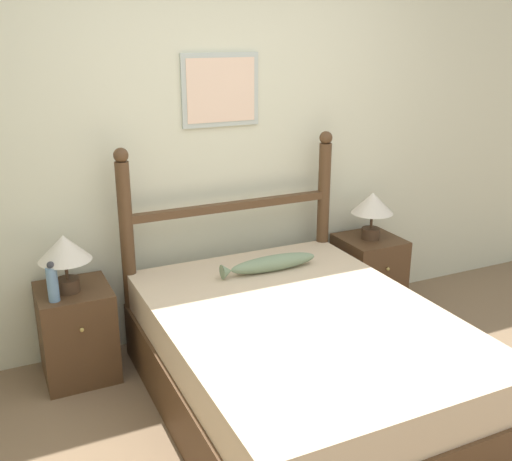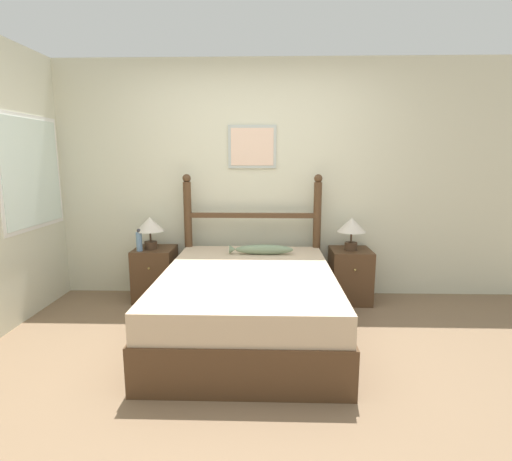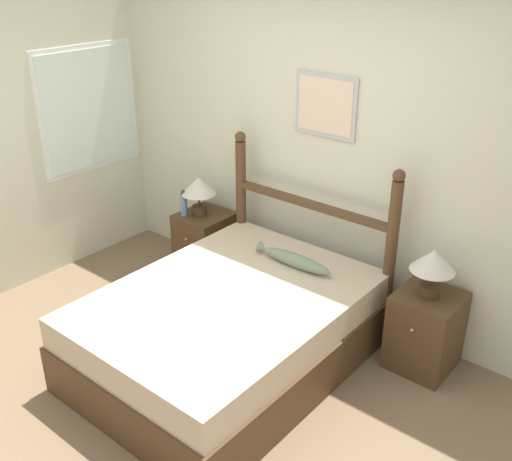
% 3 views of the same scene
% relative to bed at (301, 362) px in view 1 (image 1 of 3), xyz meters
% --- Properties ---
extents(wall_back, '(6.40, 0.08, 2.55)m').
position_rel_bed_xyz_m(wall_back, '(-0.02, 1.13, 1.00)').
color(wall_back, beige).
rests_on(wall_back, ground_plane).
extents(bed, '(1.47, 1.97, 0.57)m').
position_rel_bed_xyz_m(bed, '(0.00, 0.00, 0.00)').
color(bed, '#4C331E').
rests_on(bed, ground_plane).
extents(headboard, '(1.47, 0.09, 1.35)m').
position_rel_bed_xyz_m(headboard, '(0.00, 0.94, 0.44)').
color(headboard, '#4C331E').
rests_on(headboard, ground_plane).
extents(nightstand_left, '(0.42, 0.45, 0.56)m').
position_rel_bed_xyz_m(nightstand_left, '(-1.05, 0.86, 0.00)').
color(nightstand_left, '#4C331E').
rests_on(nightstand_left, ground_plane).
extents(nightstand_right, '(0.42, 0.45, 0.56)m').
position_rel_bed_xyz_m(nightstand_right, '(1.05, 0.86, 0.00)').
color(nightstand_right, '#4C331E').
rests_on(nightstand_right, ground_plane).
extents(table_lamp_left, '(0.30, 0.30, 0.34)m').
position_rel_bed_xyz_m(table_lamp_left, '(-1.07, 0.83, 0.53)').
color(table_lamp_left, '#422D1E').
rests_on(table_lamp_left, nightstand_left).
extents(table_lamp_right, '(0.30, 0.30, 0.34)m').
position_rel_bed_xyz_m(table_lamp_right, '(1.04, 0.85, 0.53)').
color(table_lamp_right, '#422D1E').
rests_on(table_lamp_right, nightstand_right).
extents(bottle, '(0.06, 0.06, 0.23)m').
position_rel_bed_xyz_m(bottle, '(-1.16, 0.74, 0.39)').
color(bottle, '#668CB2').
rests_on(bottle, nightstand_left).
extents(fish_pillow, '(0.64, 0.11, 0.10)m').
position_rel_bed_xyz_m(fish_pillow, '(0.11, 0.60, 0.34)').
color(fish_pillow, gray).
rests_on(fish_pillow, bed).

